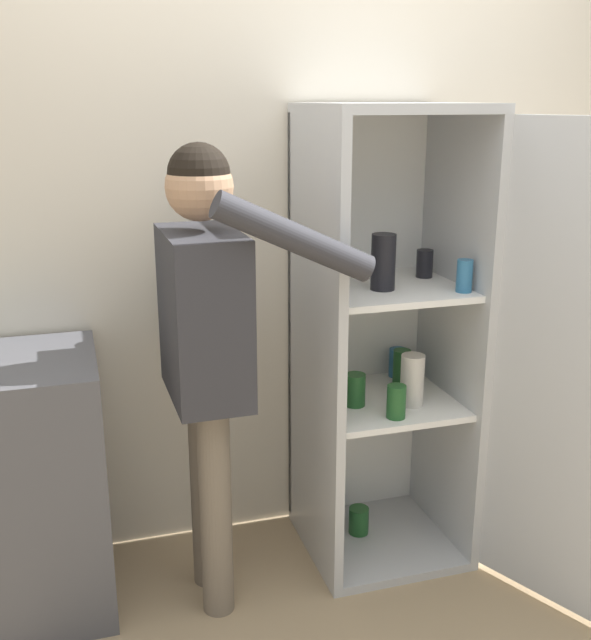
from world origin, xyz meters
The scene contains 4 objects.
wall_back centered at (0.00, 0.98, 1.27)m, with size 7.00×0.06×2.55m.
refrigerator centered at (0.41, 0.56, 0.87)m, with size 0.89×1.13×1.75m.
person centered at (-0.40, 0.51, 1.03)m, with size 0.63×0.58×1.63m.
counter centered at (-1.10, 0.65, 0.46)m, with size 0.67×0.55×0.93m.
Camera 1 is at (-0.82, -1.85, 1.76)m, focal length 42.00 mm.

